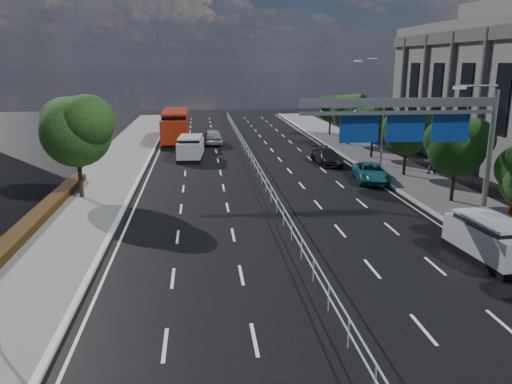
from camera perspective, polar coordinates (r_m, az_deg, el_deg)
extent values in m
plane|color=black|center=(16.98, 9.62, -15.74)|extent=(160.00, 160.00, 0.00)
cube|color=silver|center=(17.03, -22.34, -16.34)|extent=(0.25, 140.00, 0.15)
cube|color=silver|center=(37.55, 0.32, 3.02)|extent=(0.05, 85.00, 0.05)
cube|color=silver|center=(37.64, 0.32, 2.35)|extent=(0.05, 85.00, 0.05)
cylinder|color=gray|center=(28.72, 25.06, 3.34)|extent=(0.28, 0.28, 7.20)
cube|color=gray|center=(26.08, 16.21, 9.80)|extent=(10.20, 0.25, 0.45)
cube|color=gray|center=(26.12, 16.14, 8.70)|extent=(10.20, 0.18, 0.18)
cylinder|color=gray|center=(27.81, 24.12, 11.04)|extent=(2.00, 0.10, 0.10)
cube|color=silver|center=(27.32, 22.25, 10.97)|extent=(0.60, 0.25, 0.15)
cube|color=navy|center=(27.55, 21.31, 6.89)|extent=(2.00, 0.08, 1.40)
cube|color=white|center=(27.59, 21.26, 6.90)|extent=(1.80, 0.02, 1.20)
cube|color=navy|center=(26.52, 16.67, 7.01)|extent=(2.00, 0.08, 1.40)
cube|color=white|center=(26.57, 16.63, 7.02)|extent=(1.80, 0.02, 1.20)
cube|color=navy|center=(25.68, 11.70, 7.08)|extent=(2.00, 0.08, 1.40)
cube|color=white|center=(25.73, 11.67, 7.10)|extent=(1.80, 0.02, 1.20)
cylinder|color=gray|center=(42.99, 14.38, 8.76)|extent=(0.16, 0.16, 9.00)
cylinder|color=gray|center=(42.39, 13.19, 14.59)|extent=(0.10, 2.40, 0.10)
cube|color=silver|center=(42.01, 11.58, 14.47)|extent=(0.60, 0.25, 0.15)
cube|color=#4C4947|center=(41.88, 25.09, 16.11)|extent=(0.40, 36.00, 1.00)
cylinder|color=black|center=(33.63, -19.48, 2.12)|extent=(0.28, 0.28, 3.50)
sphere|color=#123410|center=(33.21, -19.86, 6.49)|extent=(4.40, 4.40, 4.40)
sphere|color=#123410|center=(32.29, -18.70, 7.63)|extent=(3.30, 3.30, 3.30)
sphere|color=#123410|center=(33.96, -20.97, 7.51)|extent=(3.08, 3.08, 3.08)
cylinder|color=black|center=(33.26, 21.59, 1.18)|extent=(0.22, 0.22, 2.80)
sphere|color=black|center=(32.88, 21.93, 4.69)|extent=(3.50, 3.50, 3.50)
sphere|color=black|center=(32.68, 23.53, 5.48)|extent=(2.62, 2.62, 2.62)
sphere|color=black|center=(32.99, 20.63, 5.63)|extent=(2.45, 2.45, 2.45)
cylinder|color=black|center=(39.89, 16.63, 3.61)|extent=(0.22, 0.22, 2.70)
sphere|color=#123410|center=(39.58, 16.84, 6.45)|extent=(3.30, 3.30, 3.30)
sphere|color=#123410|center=(39.33, 18.07, 7.10)|extent=(2.48, 2.48, 2.47)
sphere|color=#123410|center=(39.76, 15.84, 7.18)|extent=(2.31, 2.31, 2.31)
cylinder|color=black|center=(46.78, 13.10, 5.35)|extent=(0.21, 0.21, 2.65)
sphere|color=black|center=(46.52, 13.24, 7.73)|extent=(3.20, 3.20, 3.20)
sphere|color=black|center=(46.23, 14.23, 8.29)|extent=(2.40, 2.40, 2.40)
sphere|color=black|center=(46.74, 12.42, 8.33)|extent=(2.24, 2.24, 2.24)
cylinder|color=black|center=(53.82, 10.48, 6.76)|extent=(0.23, 0.23, 2.85)
sphere|color=#123410|center=(53.58, 10.58, 8.99)|extent=(3.60, 3.60, 3.60)
sphere|color=#123410|center=(53.23, 11.53, 9.53)|extent=(2.70, 2.70, 2.70)
sphere|color=#123410|center=(53.88, 9.79, 9.54)|extent=(2.52, 2.52, 2.52)
cylinder|color=black|center=(60.99, 8.44, 7.62)|extent=(0.21, 0.21, 2.60)
sphere|color=black|center=(60.79, 8.51, 9.42)|extent=(3.10, 3.10, 3.10)
sphere|color=black|center=(60.47, 9.22, 9.86)|extent=(2.32, 2.33, 2.32)
sphere|color=black|center=(61.07, 7.91, 9.85)|extent=(2.17, 2.17, 2.17)
cube|color=black|center=(45.76, -7.44, 3.94)|extent=(2.48, 5.00, 0.35)
cube|color=#BCBCBA|center=(45.61, -7.48, 4.97)|extent=(2.43, 4.90, 1.43)
cube|color=black|center=(45.50, -7.51, 5.86)|extent=(2.16, 3.56, 0.63)
cube|color=#BCBCBA|center=(45.45, -7.52, 6.25)|extent=(2.27, 3.85, 0.13)
cylinder|color=black|center=(44.29, -8.76, 3.78)|extent=(0.36, 0.73, 0.71)
cylinder|color=black|center=(44.11, -6.53, 3.81)|extent=(0.36, 0.73, 0.71)
cylinder|color=black|center=(47.35, -8.31, 4.49)|extent=(0.36, 0.73, 0.71)
cylinder|color=black|center=(47.18, -6.22, 4.52)|extent=(0.36, 0.73, 0.71)
cube|color=black|center=(56.44, -9.12, 5.88)|extent=(2.86, 11.60, 0.35)
cube|color=maroon|center=(56.24, -9.18, 7.38)|extent=(2.80, 11.38, 2.35)
cube|color=black|center=(56.11, -9.23, 8.57)|extent=(2.56, 8.20, 1.04)
cube|color=maroon|center=(56.06, -9.25, 9.10)|extent=(2.67, 8.88, 0.21)
cylinder|color=black|center=(52.77, -10.50, 5.43)|extent=(0.31, 0.72, 0.71)
cylinder|color=black|center=(52.68, -8.02, 5.51)|extent=(0.31, 0.72, 0.71)
cylinder|color=black|center=(60.17, -10.09, 6.55)|extent=(0.31, 0.72, 0.71)
cylinder|color=black|center=(60.09, -7.92, 6.62)|extent=(0.31, 0.72, 0.71)
imported|color=#9B9CA1|center=(54.14, -4.97, 6.34)|extent=(2.14, 4.91, 1.65)
imported|color=black|center=(67.80, -9.58, 7.74)|extent=(1.92, 4.32, 1.38)
cube|color=black|center=(24.69, 25.01, -6.65)|extent=(2.32, 4.71, 0.31)
cube|color=#B4B7BC|center=(24.45, 25.20, -4.99)|extent=(2.27, 4.62, 1.29)
cube|color=black|center=(24.25, 25.36, -3.55)|extent=(2.02, 3.36, 0.57)
cube|color=#B4B7BC|center=(24.17, 25.43, -2.91)|extent=(2.11, 3.63, 0.11)
cylinder|color=black|center=(23.08, 25.58, -7.72)|extent=(0.33, 0.66, 0.64)
cylinder|color=black|center=(25.32, 21.64, -5.38)|extent=(0.33, 0.66, 0.64)
cylinder|color=black|center=(26.20, 24.58, -5.02)|extent=(0.33, 0.66, 0.64)
imported|color=#165966|center=(37.72, 13.00, 2.18)|extent=(2.85, 5.06, 1.33)
imported|color=black|center=(43.58, 8.09, 4.03)|extent=(2.24, 4.67, 1.31)
imported|color=gray|center=(30.17, 27.22, -1.55)|extent=(0.72, 0.62, 1.68)
imported|color=gray|center=(41.02, 19.34, 3.29)|extent=(1.09, 0.97, 1.87)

